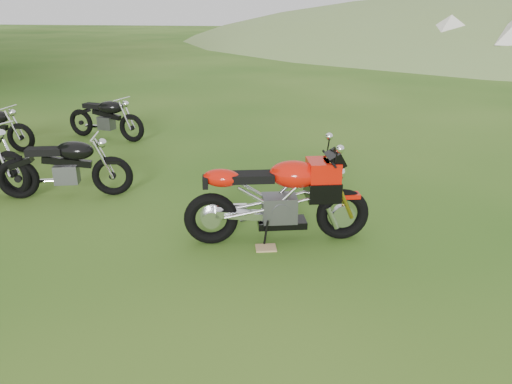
% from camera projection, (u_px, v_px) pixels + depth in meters
% --- Properties ---
extents(ground, '(120.00, 120.00, 0.00)m').
position_uv_depth(ground, '(264.00, 271.00, 5.19)').
color(ground, '#1F5111').
rests_on(ground, ground).
extents(sport_motorcycle, '(2.10, 0.98, 1.22)m').
position_uv_depth(sport_motorcycle, '(278.00, 192.00, 5.66)').
color(sport_motorcycle, red).
rests_on(sport_motorcycle, ground).
extents(plywood_board, '(0.27, 0.24, 0.02)m').
position_uv_depth(plywood_board, '(266.00, 248.00, 5.67)').
color(plywood_board, tan).
rests_on(plywood_board, ground).
extents(vintage_moto_a, '(1.87, 0.88, 0.96)m').
position_uv_depth(vintage_moto_a, '(64.00, 165.00, 7.02)').
color(vintage_moto_a, black).
rests_on(vintage_moto_a, ground).
extents(vintage_moto_b, '(1.81, 0.80, 0.93)m').
position_uv_depth(vintage_moto_b, '(105.00, 117.00, 10.11)').
color(vintage_moto_b, black).
rests_on(vintage_moto_b, ground).
extents(tent_mid, '(3.27, 3.27, 2.31)m').
position_uv_depth(tent_mid, '(449.00, 36.00, 23.80)').
color(tent_mid, white).
rests_on(tent_mid, ground).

